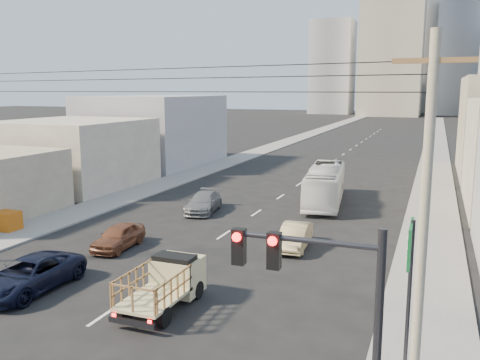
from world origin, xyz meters
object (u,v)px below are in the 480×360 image
Objects in this scene: navy_pickup at (30,275)px; crate_stack at (4,220)px; flatbed_pickup at (165,281)px; traffic_signal at (327,314)px; sedan_brown at (118,236)px; green_sign at (410,262)px; sedan_tan at (295,236)px; city_bus at (325,185)px; sedan_grey at (204,202)px; utility_pole at (423,238)px.

crate_stack is at bearing 141.32° from navy_pickup.
flatbed_pickup is 0.73× the size of traffic_signal.
sedan_brown is 17.75m from green_sign.
flatbed_pickup is 9.85m from sedan_tan.
navy_pickup is 2.91× the size of crate_stack.
flatbed_pickup is 1.08× the size of sedan_tan.
flatbed_pickup is at bearing -110.73° from sedan_tan.
traffic_signal is (5.09, -16.54, 3.41)m from sedan_tan.
navy_pickup is 16.02m from traffic_signal.
green_sign is (15.66, -1.45, 3.01)m from navy_pickup.
city_bus is (2.06, 21.32, 0.37)m from flatbed_pickup.
traffic_signal is (13.44, -22.46, 3.39)m from sedan_grey.
sedan_grey is 23.11m from green_sign.
crate_stack is at bearing -173.70° from sedan_tan.
sedan_brown reaches higher than crate_stack.
city_bus is at bearing 101.67° from traffic_signal.
navy_pickup is (-6.33, -0.66, -0.37)m from flatbed_pickup.
utility_pole is at bearing -25.50° from flatbed_pickup.
city_bus is 2.23× the size of sedan_grey.
sedan_brown is 8.61m from crate_stack.
city_bus is 5.86× the size of crate_stack.
green_sign is (7.26, -23.43, 2.27)m from city_bus.
sedan_brown is (0.10, 6.52, -0.06)m from navy_pickup.
sedan_brown is 0.66× the size of traffic_signal.
navy_pickup is at bearing 174.72° from green_sign.
traffic_signal is at bearing -105.55° from green_sign.
sedan_tan is (9.08, 3.56, -0.00)m from sedan_brown.
sedan_tan is 0.86× the size of sedan_grey.
traffic_signal is at bearing -30.39° from crate_stack.
sedan_tan is (0.78, -11.89, -0.80)m from city_bus.
sedan_tan is (2.85, 9.42, -0.42)m from flatbed_pickup.
sedan_brown is at bearing -162.49° from sedan_tan.
navy_pickup is at bearing -174.03° from flatbed_pickup.
sedan_grey is at bearing -148.80° from city_bus.
sedan_tan is 10.24m from sedan_grey.
flatbed_pickup is 0.88× the size of green_sign.
green_sign reaches higher than flatbed_pickup.
utility_pole is at bearing -80.75° from city_bus.
green_sign is at bearing -12.75° from flatbed_pickup.
green_sign is (14.83, -17.45, 3.06)m from sedan_grey.
utility_pole reaches higher than crate_stack.
city_bus is 17.56m from sedan_brown.
crate_stack is (-24.16, 8.35, -3.05)m from green_sign.
sedan_grey is at bearing 44.30° from crate_stack.
crate_stack is (-9.33, -9.11, 0.00)m from sedan_grey.
sedan_grey is (0.73, 9.48, 0.01)m from sedan_brown.
traffic_signal is at bearing -41.89° from flatbed_pickup.
sedan_grey is at bearing 87.40° from navy_pickup.
sedan_brown is 0.97× the size of sedan_tan.
navy_pickup is 10.95m from crate_stack.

